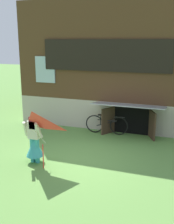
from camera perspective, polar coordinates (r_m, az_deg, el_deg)
ground_plane at (r=8.79m, az=-2.20°, el=-9.57°), size 60.00×60.00×0.00m
log_house at (r=13.59m, az=7.09°, el=10.23°), size 7.73×6.68×5.20m
person at (r=8.45m, az=-10.84°, el=-6.20°), size 0.60×0.52×1.52m
kite at (r=7.62m, az=-11.23°, el=-3.24°), size 1.09×1.05×1.65m
bicycle_black at (r=10.94m, az=4.05°, el=-2.59°), size 1.71×0.14×0.78m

